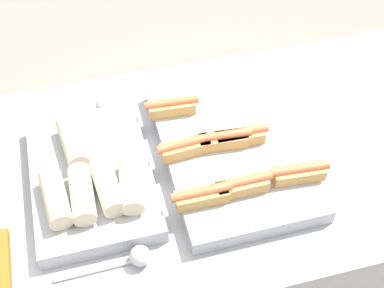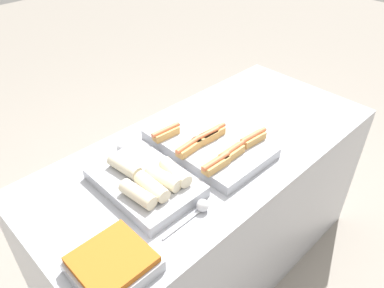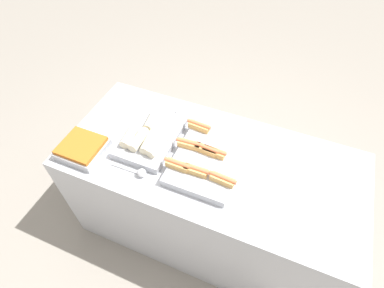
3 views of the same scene
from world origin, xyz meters
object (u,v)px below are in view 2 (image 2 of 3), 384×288
tray_hotdogs (209,143)px  serving_spoon_near (200,208)px  tray_wraps (146,181)px  serving_spoon_far (120,149)px  tray_side_front (113,264)px

tray_hotdogs → serving_spoon_near: bearing=-141.2°
tray_wraps → serving_spoon_far: tray_wraps is taller
serving_spoon_far → tray_side_front: bearing=-127.4°
tray_side_front → tray_hotdogs: bearing=18.6°
tray_hotdogs → serving_spoon_far: size_ratio=2.55×
serving_spoon_far → serving_spoon_near: bearing=-89.4°
serving_spoon_far → tray_wraps: bearing=-102.4°
tray_hotdogs → serving_spoon_near: tray_hotdogs is taller
tray_hotdogs → tray_side_front: 0.74m
tray_wraps → serving_spoon_far: size_ratio=2.06×
tray_side_front → serving_spoon_near: tray_side_front is taller
tray_side_front → serving_spoon_near: bearing=-2.2°
tray_hotdogs → tray_side_front: size_ratio=2.21×
serving_spoon_near → serving_spoon_far: same height
tray_wraps → serving_spoon_near: size_ratio=1.94×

